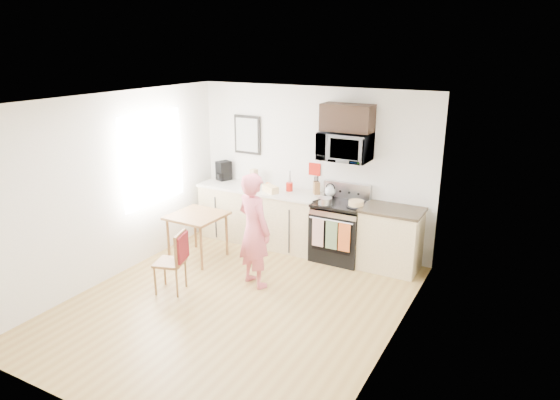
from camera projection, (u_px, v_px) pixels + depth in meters
The scene contains 28 objects.
floor at pixel (235, 304), 6.45m from camera, with size 4.60×4.60×0.00m, color olive.
back_wall at pixel (312, 169), 7.99m from camera, with size 4.00×0.04×2.60m, color silver.
front_wall at pixel (79, 286), 4.13m from camera, with size 4.00×0.04×2.60m, color silver.
left_wall at pixel (113, 187), 6.97m from camera, with size 0.04×4.60×2.60m, color silver.
right_wall at pixel (394, 238), 5.15m from camera, with size 0.04×4.60×2.60m, color silver.
ceiling at pixel (229, 100), 5.67m from camera, with size 4.00×4.60×0.04m, color white.
window at pixel (153, 159), 7.55m from camera, with size 0.06×1.40×1.50m.
cabinet_left at pixel (260, 216), 8.36m from camera, with size 2.10×0.60×0.90m, color tan.
countertop_left at pixel (260, 189), 8.22m from camera, with size 2.14×0.64×0.04m, color white.
cabinet_right at pixel (391, 240), 7.35m from camera, with size 0.84×0.60×0.90m, color tan.
countertop_right at pixel (393, 210), 7.20m from camera, with size 0.88×0.64×0.04m, color black.
range at pixel (339, 232), 7.69m from camera, with size 0.76×0.70×1.16m.
microwave at pixel (345, 147), 7.38m from camera, with size 0.76×0.51×0.42m, color #A9A9AD.
upper_cabinet at pixel (347, 118), 7.29m from camera, with size 0.76×0.35×0.40m, color black.
wall_art at pixel (247, 135), 8.38m from camera, with size 0.50×0.04×0.65m.
wall_trivet at pixel (315, 169), 7.96m from camera, with size 0.20×0.02×0.20m, color red.
person at pixel (254, 230), 6.75m from camera, with size 0.58×0.38×1.60m, color #D23A4C.
dining_table at pixel (197, 220), 7.64m from camera, with size 0.77×0.77×0.72m.
chair at pixel (178, 254), 6.61m from camera, with size 0.49×0.46×0.86m.
knife_block at pixel (316, 188), 7.87m from camera, with size 0.09×0.13×0.20m, color brown.
utensil_crock at pixel (289, 183), 8.02m from camera, with size 0.11×0.11×0.33m.
fruit_bowl at pixel (268, 186), 8.18m from camera, with size 0.24×0.24×0.09m.
milk_carton at pixel (254, 177), 8.36m from camera, with size 0.10×0.10×0.27m, color tan.
coffee_maker at pixel (223, 171), 8.66m from camera, with size 0.26×0.30×0.33m.
bread_bag at pixel (270, 189), 7.97m from camera, with size 0.29×0.14×0.11m, color #E2BC76.
cake at pixel (356, 204), 7.33m from camera, with size 0.28×0.28×0.09m.
kettle at pixel (330, 191), 7.78m from camera, with size 0.17×0.17×0.22m.
pot at pixel (325, 201), 7.43m from camera, with size 0.21×0.33×0.10m.
Camera 1 is at (3.24, -4.78, 3.22)m, focal length 32.00 mm.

